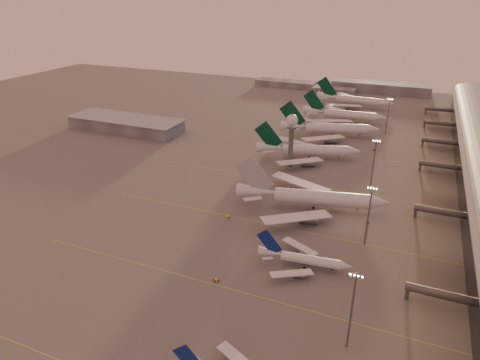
% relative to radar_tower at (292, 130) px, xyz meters
% --- Properties ---
extents(ground, '(700.00, 700.00, 0.00)m').
position_rel_radar_tower_xyz_m(ground, '(-5.00, -120.00, -20.95)').
color(ground, '#595757').
rests_on(ground, ground).
extents(taxiway_markings, '(180.00, 185.25, 0.02)m').
position_rel_radar_tower_xyz_m(taxiway_markings, '(25.00, -64.00, -20.94)').
color(taxiway_markings, gold).
rests_on(taxiway_markings, ground).
extents(hangar, '(82.00, 27.00, 8.50)m').
position_rel_radar_tower_xyz_m(hangar, '(-125.00, 20.00, -16.63)').
color(hangar, slate).
rests_on(hangar, ground).
extents(radar_tower, '(6.40, 6.40, 31.10)m').
position_rel_radar_tower_xyz_m(radar_tower, '(0.00, 0.00, 0.00)').
color(radar_tower, '#54565B').
rests_on(radar_tower, ground).
extents(mast_a, '(3.60, 0.56, 25.00)m').
position_rel_radar_tower_xyz_m(mast_a, '(53.00, -120.00, -7.21)').
color(mast_a, '#54565B').
rests_on(mast_a, ground).
extents(mast_b, '(3.60, 0.56, 25.00)m').
position_rel_radar_tower_xyz_m(mast_b, '(50.00, -65.00, -7.21)').
color(mast_b, '#54565B').
rests_on(mast_b, ground).
extents(mast_c, '(3.60, 0.56, 25.00)m').
position_rel_radar_tower_xyz_m(mast_c, '(45.00, -10.00, -7.21)').
color(mast_c, '#54565B').
rests_on(mast_c, ground).
extents(mast_d, '(3.60, 0.56, 25.00)m').
position_rel_radar_tower_xyz_m(mast_d, '(43.00, 80.00, -7.21)').
color(mast_d, '#54565B').
rests_on(mast_d, ground).
extents(distant_horizon, '(165.00, 37.50, 9.00)m').
position_rel_radar_tower_xyz_m(distant_horizon, '(-2.38, 205.14, -17.06)').
color(distant_horizon, slate).
rests_on(distant_horizon, ground).
extents(narrowbody_mid, '(33.84, 26.89, 13.23)m').
position_rel_radar_tower_xyz_m(narrowbody_mid, '(31.95, -88.72, -18.27)').
color(narrowbody_mid, silver).
rests_on(narrowbody_mid, ground).
extents(widebody_white, '(67.28, 53.34, 24.00)m').
position_rel_radar_tower_xyz_m(widebody_white, '(23.61, -44.73, -16.79)').
color(widebody_white, silver).
rests_on(widebody_white, ground).
extents(greentail_a, '(58.78, 46.74, 22.07)m').
position_rel_radar_tower_xyz_m(greentail_a, '(6.10, 15.11, -17.05)').
color(greentail_a, silver).
rests_on(greentail_a, ground).
extents(greentail_b, '(63.87, 50.79, 23.99)m').
position_rel_radar_tower_xyz_m(greentail_b, '(9.20, 59.77, -16.71)').
color(greentail_b, silver).
rests_on(greentail_b, ground).
extents(greentail_c, '(60.75, 48.96, 22.05)m').
position_rel_radar_tower_xyz_m(greentail_c, '(11.27, 99.30, -17.05)').
color(greentail_c, silver).
rests_on(greentail_c, ground).
extents(greentail_d, '(63.84, 51.53, 23.18)m').
position_rel_radar_tower_xyz_m(greentail_d, '(11.46, 145.59, -16.85)').
color(greentail_d, silver).
rests_on(greentail_d, ground).
extents(gsv_tug_mid, '(3.72, 3.78, 0.95)m').
position_rel_radar_tower_xyz_m(gsv_tug_mid, '(6.94, -108.16, -20.46)').
color(gsv_tug_mid, yellow).
rests_on(gsv_tug_mid, ground).
extents(gsv_truck_b, '(5.09, 2.87, 1.94)m').
position_rel_radar_tower_xyz_m(gsv_truck_b, '(49.09, -88.36, -19.96)').
color(gsv_truck_b, white).
rests_on(gsv_truck_b, ground).
extents(gsv_truck_c, '(6.18, 3.77, 2.35)m').
position_rel_radar_tower_xyz_m(gsv_truck_c, '(-7.17, -66.53, -19.75)').
color(gsv_truck_c, yellow).
rests_on(gsv_truck_c, ground).
extents(gsv_catering_b, '(5.91, 3.60, 4.52)m').
position_rel_radar_tower_xyz_m(gsv_catering_b, '(49.02, -47.60, -18.69)').
color(gsv_catering_b, '#56585B').
rests_on(gsv_catering_b, ground).
extents(gsv_tug_far, '(2.62, 3.83, 1.02)m').
position_rel_radar_tower_xyz_m(gsv_tug_far, '(8.03, -28.56, -20.43)').
color(gsv_tug_far, white).
rests_on(gsv_tug_far, ground).
extents(gsv_tug_hangar, '(3.60, 2.94, 0.89)m').
position_rel_radar_tower_xyz_m(gsv_tug_hangar, '(40.22, 44.23, -20.49)').
color(gsv_tug_hangar, '#56585B').
rests_on(gsv_tug_hangar, ground).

